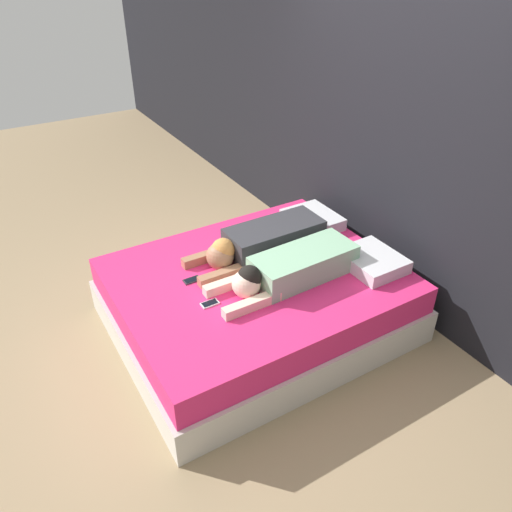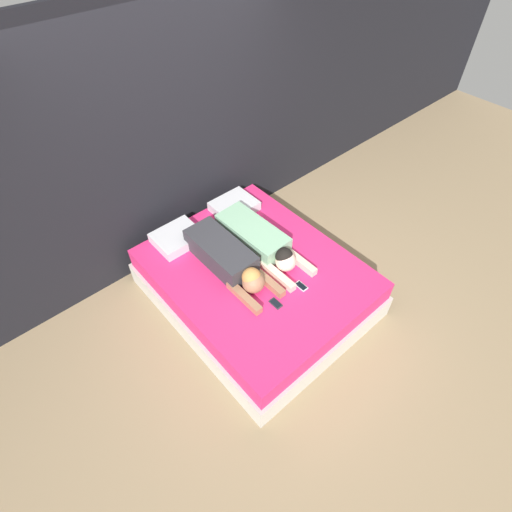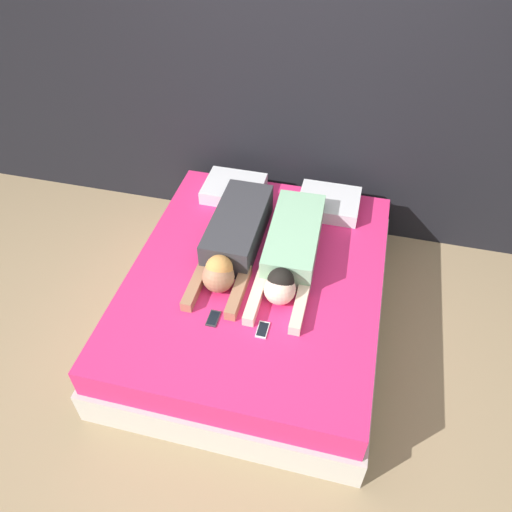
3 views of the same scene
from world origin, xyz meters
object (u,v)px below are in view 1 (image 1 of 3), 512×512
Objects in this scene: pillow_head_right at (372,261)px; cell_phone_left at (192,280)px; cell_phone_right at (210,304)px; person_right at (290,269)px; pillow_head_left at (312,220)px; person_left at (262,242)px; bed at (256,300)px.

cell_phone_left is at bearing -113.25° from pillow_head_right.
pillow_head_right reaches higher than cell_phone_right.
pillow_head_right is at bearing 74.57° from person_right.
person_right is at bearing -105.43° from pillow_head_right.
cell_phone_left is (0.21, -1.23, -0.05)m from pillow_head_left.
cell_phone_left is (-0.36, -0.60, -0.09)m from person_right.
person_left is at bearing -74.30° from pillow_head_left.
person_left is 9.01× the size of cell_phone_right.
pillow_head_right is (0.74, 0.00, 0.00)m from pillow_head_left.
person_left reaches higher than pillow_head_left.
pillow_head_right is 3.69× the size of cell_phone_right.
person_right is 0.63m from cell_phone_right.
person_left reaches higher than pillow_head_right.
person_left is at bearing -132.70° from pillow_head_right.
pillow_head_right reaches higher than bed.
pillow_head_left is 0.84m from person_right.
cell_phone_right is (-0.22, -1.24, -0.05)m from pillow_head_right.
person_right is at bearing -47.55° from pillow_head_left.
person_left reaches higher than cell_phone_left.
pillow_head_left is 3.69× the size of cell_phone_right.
pillow_head_right is at bearing 66.75° from cell_phone_left.
person_right is 0.71m from cell_phone_left.
cell_phone_left is at bearing -86.24° from person_left.
bed is 0.92m from pillow_head_right.
person_left is at bearing 139.51° from bed.
pillow_head_left is at bearing 112.90° from cell_phone_right.
cell_phone_right is at bearing -99.96° from pillow_head_right.
bed is 16.97× the size of cell_phone_left.
pillow_head_left is 1.00× the size of pillow_head_right.
pillow_head_right is 3.69× the size of cell_phone_left.
cell_phone_left is 1.00× the size of cell_phone_right.
pillow_head_left is 1.25m from cell_phone_left.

